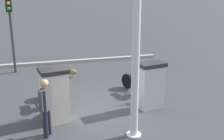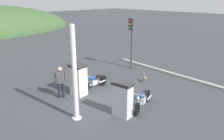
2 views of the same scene
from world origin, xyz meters
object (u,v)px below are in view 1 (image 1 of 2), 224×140
fuel_pump_near (151,85)px  attendant_person (46,104)px  motorcycle_near_pump (141,82)px  canopy_support_pole (135,69)px  motorcycle_far_pump (52,94)px  roadside_traffic_light (10,20)px  fuel_pump_far (55,95)px  wandering_duck (72,72)px

fuel_pump_near → attendant_person: attendant_person is taller
motorcycle_near_pump → canopy_support_pole: size_ratio=0.51×
canopy_support_pole → motorcycle_far_pump: bearing=36.6°
roadside_traffic_light → canopy_support_pole: 7.35m
fuel_pump_near → fuel_pump_far: 3.03m
fuel_pump_near → roadside_traffic_light: (5.22, 4.14, 1.57)m
fuel_pump_far → motorcycle_near_pump: 3.41m
wandering_duck → fuel_pump_near: bearing=-154.5°
attendant_person → wandering_duck: size_ratio=3.14×
motorcycle_far_pump → wandering_duck: size_ratio=3.94×
fuel_pump_near → fuel_pump_far: (-0.00, 3.03, 0.05)m
fuel_pump_near → motorcycle_far_pump: bearing=71.5°
motorcycle_near_pump → motorcycle_far_pump: bearing=92.6°
motorcycle_near_pump → attendant_person: bearing=119.3°
canopy_support_pole → fuel_pump_near: bearing=-38.3°
fuel_pump_far → wandering_duck: (3.84, -1.19, -0.57)m
attendant_person → fuel_pump_near: bearing=-76.2°
fuel_pump_far → motorcycle_far_pump: 1.08m
fuel_pump_near → motorcycle_far_pump: (1.01, 3.02, -0.33)m
motorcycle_far_pump → canopy_support_pole: (-2.49, -1.85, 1.40)m
attendant_person → roadside_traffic_light: bearing=7.5°
canopy_support_pole → attendant_person: bearing=73.1°
motorcycle_far_pump → attendant_person: size_ratio=1.25×
fuel_pump_far → motorcycle_near_pump: (1.15, -3.19, -0.36)m
motorcycle_near_pump → canopy_support_pole: bearing=153.2°
fuel_pump_near → wandering_duck: size_ratio=2.98×
attendant_person → canopy_support_pole: bearing=-106.9°
wandering_duck → canopy_support_pole: bearing=-172.9°
motorcycle_far_pump → roadside_traffic_light: roadside_traffic_light is taller
motorcycle_far_pump → canopy_support_pole: 3.41m
fuel_pump_far → motorcycle_far_pump: size_ratio=0.81×
fuel_pump_near → motorcycle_far_pump: size_ratio=0.76×
roadside_traffic_light → canopy_support_pole: canopy_support_pole is taller
fuel_pump_near → wandering_duck: fuel_pump_near is taller
fuel_pump_far → motorcycle_near_pump: fuel_pump_far is taller
fuel_pump_far → fuel_pump_near: bearing=-90.0°
fuel_pump_near → motorcycle_near_pump: (1.15, -0.16, -0.32)m
attendant_person → motorcycle_far_pump: bearing=-10.2°
motorcycle_far_pump → attendant_person: bearing=169.8°
fuel_pump_near → canopy_support_pole: canopy_support_pole is taller
roadside_traffic_light → motorcycle_far_pump: bearing=-165.1°
motorcycle_far_pump → fuel_pump_near: bearing=-108.5°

